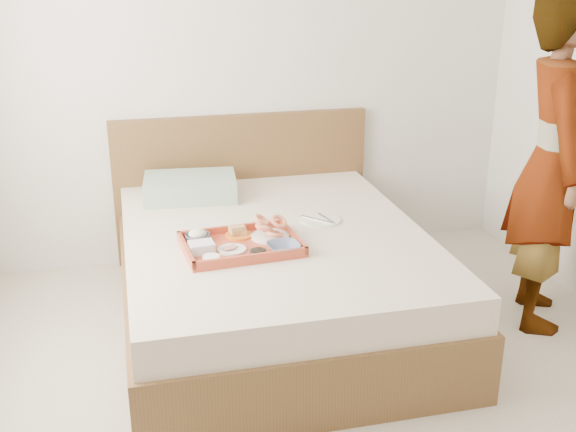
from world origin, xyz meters
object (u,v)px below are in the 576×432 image
at_px(tray, 241,244).
at_px(dinner_plate, 321,220).
at_px(bed, 275,277).
at_px(person, 553,163).

xyz_separation_m(tray, dinner_plate, (0.49, 0.28, -0.02)).
xyz_separation_m(bed, tray, (-0.21, -0.19, 0.29)).
bearing_deg(dinner_plate, person, -18.29).
bearing_deg(tray, dinner_plate, 24.56).
bearing_deg(bed, dinner_plate, 17.94).
height_order(tray, person, person).
relative_size(bed, person, 1.13).
bearing_deg(person, bed, 101.78).
height_order(bed, tray, tray).
distance_m(dinner_plate, person, 1.25).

